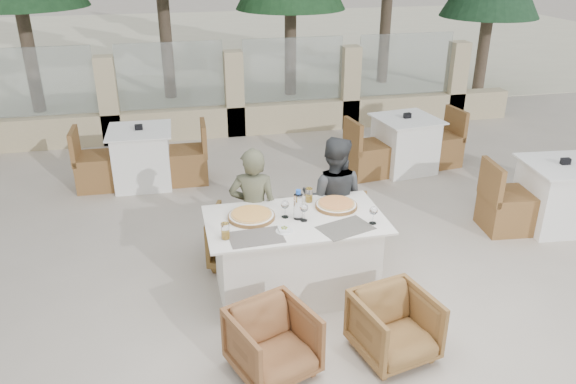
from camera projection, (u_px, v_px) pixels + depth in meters
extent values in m
plane|color=#BEB2A2|center=(304.00, 293.00, 5.30)|extent=(80.00, 80.00, 0.00)
cube|color=beige|center=(197.00, 43.00, 17.73)|extent=(30.00, 16.00, 0.01)
cube|color=#635C55|center=(256.00, 237.00, 4.70)|extent=(0.46, 0.32, 0.00)
cube|color=#5D5950|center=(346.00, 228.00, 4.85)|extent=(0.52, 0.43, 0.00)
cylinder|color=orange|center=(251.00, 215.00, 5.01)|extent=(0.46, 0.46, 0.05)
cylinder|color=#D24E1C|center=(336.00, 205.00, 5.22)|extent=(0.40, 0.40, 0.05)
cylinder|color=#ADC7E3|center=(298.00, 204.00, 4.96)|extent=(0.08, 0.08, 0.28)
cylinder|color=gold|center=(225.00, 231.00, 4.65)|extent=(0.07, 0.07, 0.14)
cylinder|color=#C28E1B|center=(309.00, 195.00, 5.31)|extent=(0.08, 0.08, 0.14)
imported|color=brown|center=(242.00, 237.00, 5.71)|extent=(0.78, 0.79, 0.57)
imported|color=olive|center=(333.00, 225.00, 5.89)|extent=(0.85, 0.86, 0.61)
imported|color=brown|center=(273.00, 342.00, 4.24)|extent=(0.75, 0.76, 0.54)
imported|color=brown|center=(394.00, 326.00, 4.42)|extent=(0.69, 0.70, 0.54)
imported|color=#54553E|center=(254.00, 211.00, 5.42)|extent=(0.54, 0.42, 1.30)
imported|color=#3A3C3F|center=(333.00, 199.00, 5.65)|extent=(0.78, 0.71, 1.32)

